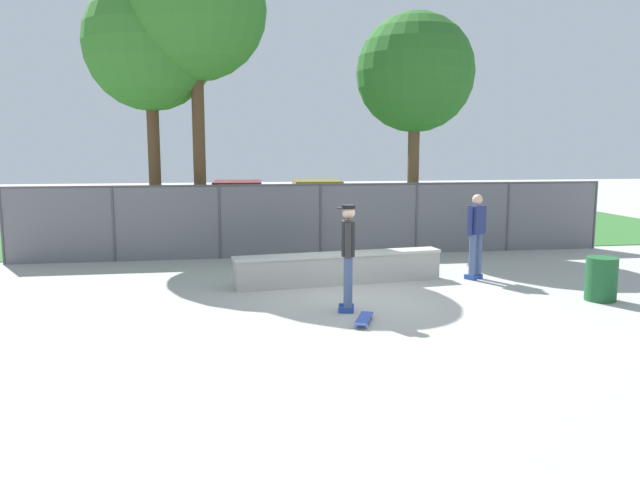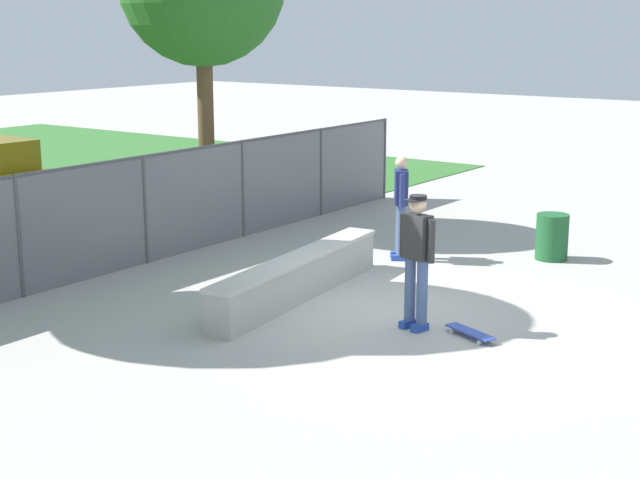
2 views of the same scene
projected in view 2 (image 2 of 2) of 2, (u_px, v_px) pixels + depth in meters
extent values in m
plane|color=#ADAAA3|center=(400.00, 315.00, 13.45)|extent=(80.00, 80.00, 0.00)
cube|color=#A8A59E|center=(298.00, 279.00, 14.22)|extent=(4.37, 1.00, 0.59)
cube|color=beige|center=(298.00, 258.00, 14.15)|extent=(4.42, 1.04, 0.06)
cube|color=#2647A5|center=(420.00, 328.00, 12.71)|extent=(0.28, 0.17, 0.10)
cube|color=#2647A5|center=(408.00, 324.00, 12.88)|extent=(0.28, 0.17, 0.10)
cylinder|color=#475B89|center=(422.00, 292.00, 12.62)|extent=(0.15, 0.15, 0.88)
cylinder|color=#475B89|center=(410.00, 289.00, 12.79)|extent=(0.15, 0.15, 0.88)
cube|color=#2D2D2D|center=(417.00, 237.00, 12.54)|extent=(0.30, 0.42, 0.60)
cylinder|color=#2D2D2D|center=(431.00, 241.00, 12.36)|extent=(0.10, 0.10, 0.58)
cylinder|color=#2D2D2D|center=(404.00, 235.00, 12.73)|extent=(0.10, 0.10, 0.58)
sphere|color=beige|center=(418.00, 205.00, 12.44)|extent=(0.22, 0.22, 0.22)
cylinder|color=black|center=(418.00, 197.00, 12.42)|extent=(0.23, 0.23, 0.06)
cube|color=black|center=(411.00, 201.00, 12.34)|extent=(0.16, 0.22, 0.02)
cube|color=#334CB2|center=(470.00, 332.00, 12.45)|extent=(0.48, 0.82, 0.02)
cube|color=#B2B2B7|center=(457.00, 328.00, 12.68)|extent=(0.15, 0.11, 0.02)
cube|color=#B2B2B7|center=(484.00, 339.00, 12.23)|extent=(0.15, 0.11, 0.02)
cylinder|color=silver|center=(461.00, 329.00, 12.73)|extent=(0.05, 0.06, 0.05)
cylinder|color=silver|center=(452.00, 331.00, 12.64)|extent=(0.05, 0.06, 0.05)
cylinder|color=silver|center=(489.00, 340.00, 12.28)|extent=(0.05, 0.06, 0.05)
cylinder|color=silver|center=(479.00, 342.00, 12.19)|extent=(0.05, 0.06, 0.05)
cylinder|color=#4C4C51|center=(19.00, 237.00, 14.09)|extent=(0.07, 0.07, 1.88)
cylinder|color=#4C4C51|center=(145.00, 210.00, 16.13)|extent=(0.07, 0.07, 1.88)
cylinder|color=#4C4C51|center=(243.00, 189.00, 18.17)|extent=(0.07, 0.07, 1.88)
cylinder|color=#4C4C51|center=(321.00, 172.00, 20.20)|extent=(0.07, 0.07, 1.88)
cylinder|color=#4C4C51|center=(385.00, 158.00, 22.24)|extent=(0.07, 0.07, 1.88)
cylinder|color=#4C4C51|center=(143.00, 157.00, 15.92)|extent=(15.45, 0.05, 0.05)
cube|color=slate|center=(145.00, 210.00, 16.13)|extent=(15.45, 0.01, 1.88)
cylinder|color=brown|center=(206.00, 139.00, 18.80)|extent=(0.32, 0.32, 3.61)
cylinder|color=black|center=(51.00, 202.00, 20.16)|extent=(0.26, 0.65, 0.64)
cube|color=#2647A5|center=(399.00, 258.00, 16.50)|extent=(0.24, 0.28, 0.10)
cube|color=#2647A5|center=(398.00, 255.00, 16.72)|extent=(0.24, 0.28, 0.10)
cylinder|color=#475B89|center=(401.00, 230.00, 16.39)|extent=(0.15, 0.15, 0.88)
cylinder|color=#475B89|center=(400.00, 228.00, 16.61)|extent=(0.15, 0.15, 0.88)
cube|color=navy|center=(401.00, 187.00, 16.34)|extent=(0.44, 0.40, 0.60)
cylinder|color=navy|center=(402.00, 191.00, 16.10)|extent=(0.10, 0.10, 0.58)
cylinder|color=navy|center=(400.00, 186.00, 16.58)|extent=(0.10, 0.10, 0.58)
sphere|color=beige|center=(402.00, 162.00, 16.24)|extent=(0.22, 0.22, 0.22)
cylinder|color=#1E592D|center=(552.00, 237.00, 16.51)|extent=(0.56, 0.56, 0.81)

